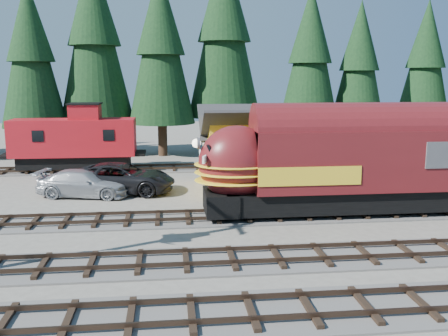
{
  "coord_description": "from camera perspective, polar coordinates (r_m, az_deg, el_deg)",
  "views": [
    {
      "loc": [
        -8.38,
        -20.4,
        7.13
      ],
      "look_at": [
        -5.64,
        4.0,
        2.62
      ],
      "focal_mm": 40.0,
      "sensor_mm": 36.0,
      "label": 1
    }
  ],
  "objects": [
    {
      "name": "pickup_truck_a",
      "position": [
        31.56,
        -11.72,
        -1.14
      ],
      "size": [
        7.09,
        4.13,
        1.86
      ],
      "primitive_type": "imported",
      "rotation": [
        0.0,
        0.0,
        1.41
      ],
      "color": "black",
      "rests_on": "ground"
    },
    {
      "name": "depot",
      "position": [
        32.28,
        8.72,
        2.88
      ],
      "size": [
        12.8,
        7.0,
        5.3
      ],
      "color": "gold",
      "rests_on": "ground"
    },
    {
      "name": "locomotive",
      "position": [
        26.43,
        13.85,
        0.2
      ],
      "size": [
        16.27,
        3.23,
        4.42
      ],
      "color": "black",
      "rests_on": "ground"
    },
    {
      "name": "pickup_truck_b",
      "position": [
        31.11,
        -15.7,
        -1.71
      ],
      "size": [
        5.88,
        3.31,
        1.61
      ],
      "primitive_type": "imported",
      "rotation": [
        0.0,
        0.0,
        1.37
      ],
      "color": "#A5A8AD",
      "rests_on": "ground"
    },
    {
      "name": "caboose",
      "position": [
        39.33,
        -16.7,
        3.05
      ],
      "size": [
        9.14,
        2.65,
        4.76
      ],
      "color": "black",
      "rests_on": "ground"
    },
    {
      "name": "ground",
      "position": [
        23.17,
        15.29,
        -7.88
      ],
      "size": [
        120.0,
        120.0,
        0.0
      ],
      "primitive_type": "plane",
      "color": "#6B665B",
      "rests_on": "ground"
    },
    {
      "name": "track_spur",
      "position": [
        39.08,
        -8.66,
        -0.13
      ],
      "size": [
        32.0,
        3.2,
        0.33
      ],
      "color": "#4C4947",
      "rests_on": "ground"
    },
    {
      "name": "conifer_backdrop",
      "position": [
        46.52,
        9.06,
        13.41
      ],
      "size": [
        80.59,
        21.87,
        16.4
      ],
      "color": "black",
      "rests_on": "ground"
    }
  ]
}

